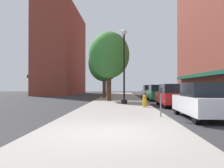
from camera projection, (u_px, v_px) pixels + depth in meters
name	position (u px, v px, depth m)	size (l,w,h in m)	color
ground_plane	(156.00, 100.00, 24.55)	(90.00, 90.00, 0.00)	#2D2D30
sidewalk_slab	(119.00, 99.00, 25.71)	(4.80, 50.00, 0.12)	gray
building_far_background	(63.00, 53.00, 44.23)	(6.80, 18.00, 16.00)	brown
lamppost	(124.00, 65.00, 18.27)	(0.48, 0.48, 5.90)	black
fire_hydrant	(145.00, 101.00, 15.17)	(0.33, 0.26, 0.79)	gold
parking_meter_near	(161.00, 98.00, 10.34)	(0.14, 0.09, 1.31)	slate
tree_near	(104.00, 64.00, 27.64)	(3.78, 3.78, 6.31)	#4C3823
tree_mid	(108.00, 64.00, 34.84)	(4.11, 4.11, 7.15)	#4C3823
tree_far	(109.00, 55.00, 21.85)	(3.84, 3.84, 6.57)	#422D1E
car_white	(203.00, 101.00, 10.53)	(1.80, 4.30, 1.66)	black
car_red	(172.00, 96.00, 16.82)	(1.80, 4.30, 1.66)	black
car_green	(157.00, 93.00, 23.80)	(1.80, 4.30, 1.66)	black
car_silver	(150.00, 92.00, 30.41)	(1.80, 4.30, 1.66)	black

